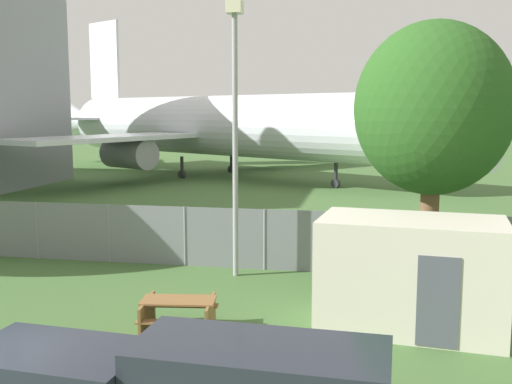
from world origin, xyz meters
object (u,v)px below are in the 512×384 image
object	(u,v)px
portable_cabin	(411,274)
tree_behind_benches	(433,110)
airplane	(218,126)
picnic_bench_near_cabin	(179,312)

from	to	relation	value
portable_cabin	tree_behind_benches	bearing A→B (deg)	86.39
airplane	picnic_bench_near_cabin	size ratio (longest dim) A/B	21.04
tree_behind_benches	picnic_bench_near_cabin	bearing A→B (deg)	-136.34
picnic_bench_near_cabin	tree_behind_benches	xyz separation A→B (m)	(5.78, 5.51, 4.43)
portable_cabin	tree_behind_benches	size ratio (longest dim) A/B	0.58
picnic_bench_near_cabin	tree_behind_benches	distance (m)	9.13
portable_cabin	picnic_bench_near_cabin	xyz separation A→B (m)	(-5.01, -1.30, -0.78)
picnic_bench_near_cabin	tree_behind_benches	world-z (taller)	tree_behind_benches
picnic_bench_near_cabin	tree_behind_benches	bearing A→B (deg)	43.66
picnic_bench_near_cabin	airplane	bearing A→B (deg)	102.78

